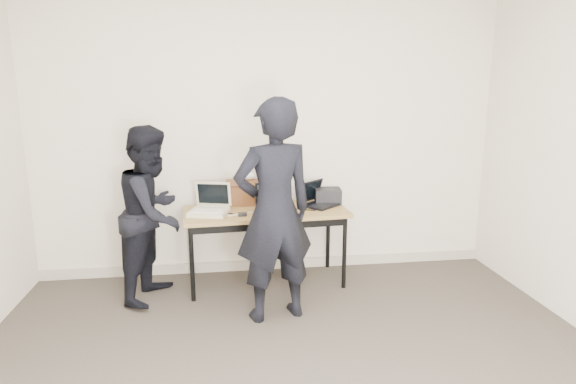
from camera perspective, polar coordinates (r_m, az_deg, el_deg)
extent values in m
cube|color=beige|center=(4.73, -2.32, 6.48)|extent=(4.50, 0.05, 2.70)
cube|color=olive|center=(4.47, -2.69, -2.35)|extent=(1.54, 0.75, 0.03)
cylinder|color=black|center=(4.28, -11.31, -8.36)|extent=(0.04, 0.04, 0.68)
cylinder|color=black|center=(4.49, 6.70, -7.16)|extent=(0.04, 0.04, 0.68)
cylinder|color=black|center=(4.78, -11.40, -6.10)|extent=(0.04, 0.04, 0.68)
cylinder|color=black|center=(4.97, 4.77, -5.14)|extent=(0.04, 0.04, 0.68)
cube|color=black|center=(4.22, -2.06, -4.09)|extent=(1.40, 0.12, 0.06)
cube|color=beige|center=(4.37, -9.36, -2.38)|extent=(0.39, 0.35, 0.04)
cube|color=#EDE6CA|center=(4.33, -9.50, -2.20)|extent=(0.30, 0.22, 0.01)
cube|color=beige|center=(4.48, -8.84, -0.22)|extent=(0.33, 0.14, 0.23)
cube|color=black|center=(4.47, -8.87, -0.22)|extent=(0.28, 0.11, 0.19)
cube|color=beige|center=(4.49, -8.86, -1.69)|extent=(0.29, 0.10, 0.02)
cube|color=black|center=(4.41, -1.89, -2.18)|extent=(0.34, 0.27, 0.02)
cube|color=black|center=(4.38, -1.89, -2.11)|extent=(0.27, 0.16, 0.01)
cube|color=black|center=(4.53, -1.90, -0.21)|extent=(0.32, 0.10, 0.22)
cube|color=#26333F|center=(4.52, -1.90, -0.21)|extent=(0.27, 0.08, 0.18)
cube|color=black|center=(4.52, -1.89, -1.66)|extent=(0.28, 0.04, 0.02)
cube|color=black|center=(4.61, 4.06, -1.56)|extent=(0.39, 0.38, 0.02)
cube|color=black|center=(4.59, 4.34, -1.45)|extent=(0.28, 0.27, 0.01)
cube|color=black|center=(4.67, 2.62, 0.11)|extent=(0.29, 0.27, 0.21)
cube|color=black|center=(4.66, 2.69, 0.13)|extent=(0.24, 0.22, 0.17)
cube|color=black|center=(4.67, 2.94, -1.21)|extent=(0.22, 0.20, 0.02)
cube|color=#5C3218|center=(4.64, -5.16, -0.08)|extent=(0.36, 0.16, 0.24)
cube|color=#5C3218|center=(4.56, -5.15, 0.98)|extent=(0.36, 0.08, 0.07)
cube|color=#5C3218|center=(4.66, -3.19, -0.26)|extent=(0.02, 0.10, 0.02)
ellipsoid|color=white|center=(4.61, -4.83, 1.92)|extent=(0.13, 0.10, 0.08)
cube|color=black|center=(4.72, 4.74, -0.46)|extent=(0.27, 0.23, 0.14)
cube|color=black|center=(4.28, -5.41, -2.65)|extent=(0.08, 0.05, 0.03)
cube|color=black|center=(4.69, -0.79, -1.36)|extent=(0.25, 0.03, 0.01)
cube|color=silver|center=(4.35, -2.55, -2.50)|extent=(0.20, 0.16, 0.01)
cube|color=black|center=(4.48, 1.17, -2.03)|extent=(0.30, 0.16, 0.01)
cube|color=black|center=(4.55, 3.90, -1.82)|extent=(0.16, 0.22, 0.01)
cube|color=silver|center=(4.34, -5.52, -2.56)|extent=(0.25, 0.14, 0.01)
cube|color=black|center=(4.44, -8.15, -2.28)|extent=(0.25, 0.23, 0.01)
imported|color=black|center=(3.76, -1.65, -2.35)|extent=(0.73, 0.58, 1.77)
imported|color=black|center=(4.34, -15.71, -2.47)|extent=(0.78, 0.89, 1.53)
cube|color=#B4AA95|center=(5.01, -2.14, -8.53)|extent=(4.50, 0.03, 0.10)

